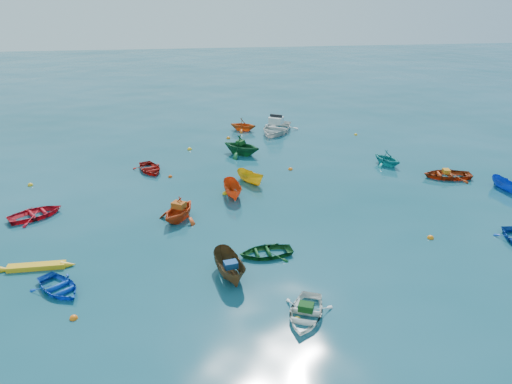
{
  "coord_description": "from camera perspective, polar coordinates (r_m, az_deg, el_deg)",
  "views": [
    {
      "loc": [
        -3.94,
        -24.14,
        13.07
      ],
      "look_at": [
        0.0,
        5.0,
        0.4
      ],
      "focal_mm": 35.0,
      "sensor_mm": 36.0,
      "label": 1
    }
  ],
  "objects": [
    {
      "name": "buoy_ye_c",
      "position": [
        32.8,
        -3.56,
        -0.22
      ],
      "size": [
        0.37,
        0.37,
        0.37
      ],
      "primitive_type": "sphere",
      "color": "yellow",
      "rests_on": "ground"
    },
    {
      "name": "tarp_green_b",
      "position": [
        39.91,
        -1.8,
        5.7
      ],
      "size": [
        0.78,
        0.81,
        0.31
      ],
      "primitive_type": "cube",
      "rotation": [
        0.0,
        0.0,
        0.91
      ],
      "color": "#124816",
      "rests_on": "dinghy_green_n"
    },
    {
      "name": "buoy_or_b",
      "position": [
        28.9,
        19.31,
        -5.01
      ],
      "size": [
        0.36,
        0.36,
        0.36
      ],
      "primitive_type": "sphere",
      "color": "orange",
      "rests_on": "ground"
    },
    {
      "name": "dinghy_orange_w",
      "position": [
        29.65,
        -8.76,
        -3.13
      ],
      "size": [
        3.55,
        3.69,
        1.49
      ],
      "primitive_type": "imported",
      "rotation": [
        0.0,
        0.0,
        -0.54
      ],
      "color": "#D84214",
      "rests_on": "ground"
    },
    {
      "name": "sampan_orange_n",
      "position": [
        32.44,
        -2.64,
        -0.47
      ],
      "size": [
        1.29,
        2.87,
        1.08
      ],
      "primitive_type": "imported",
      "rotation": [
        0.0,
        0.0,
        0.09
      ],
      "color": "#D54714",
      "rests_on": "ground"
    },
    {
      "name": "tarp_green_a",
      "position": [
        21.4,
        5.74,
        -12.94
      ],
      "size": [
        0.76,
        0.68,
        0.3
      ],
      "primitive_type": "cube",
      "rotation": [
        0.0,
        0.0,
        -0.41
      ],
      "color": "#0F3F13",
      "rests_on": "dinghy_white_near"
    },
    {
      "name": "dinghy_green_n",
      "position": [
        40.18,
        -1.66,
        4.31
      ],
      "size": [
        4.24,
        4.16,
        1.69
      ],
      "primitive_type": "imported",
      "rotation": [
        0.0,
        0.0,
        0.91
      ],
      "color": "#135428",
      "rests_on": "ground"
    },
    {
      "name": "dinghy_red_far",
      "position": [
        37.46,
        -12.0,
        2.36
      ],
      "size": [
        2.98,
        3.46,
        0.6
      ],
      "primitive_type": "imported",
      "rotation": [
        0.0,
        0.0,
        0.36
      ],
      "color": "#9D130D",
      "rests_on": "ground"
    },
    {
      "name": "dinghy_cyan_se",
      "position": [
        39.13,
        14.69,
        3.01
      ],
      "size": [
        2.94,
        3.07,
        1.25
      ],
      "primitive_type": "imported",
      "rotation": [
        0.0,
        0.0,
        0.51
      ],
      "color": "teal",
      "rests_on": "ground"
    },
    {
      "name": "buoy_ye_e",
      "position": [
        46.15,
        11.33,
        6.4
      ],
      "size": [
        0.31,
        0.31,
        0.31
      ],
      "primitive_type": "sphere",
      "color": "gold",
      "rests_on": "ground"
    },
    {
      "name": "tarp_orange_b",
      "position": [
        37.76,
        20.92,
        2.25
      ],
      "size": [
        0.53,
        0.64,
        0.28
      ],
      "primitive_type": "cube",
      "rotation": [
        0.0,
        0.0,
        -1.75
      ],
      "color": "orange",
      "rests_on": "dinghy_red_ne"
    },
    {
      "name": "dinghy_orange_far",
      "position": [
        46.69,
        -1.48,
        7.05
      ],
      "size": [
        3.12,
        2.96,
        1.29
      ],
      "primitive_type": "imported",
      "rotation": [
        0.0,
        0.0,
        1.13
      ],
      "color": "#D85714",
      "rests_on": "ground"
    },
    {
      "name": "buoy_ye_a",
      "position": [
        21.4,
        4.74,
        -14.41
      ],
      "size": [
        0.33,
        0.33,
        0.33
      ],
      "primitive_type": "sphere",
      "color": "yellow",
      "rests_on": "ground"
    },
    {
      "name": "kayak_yellow",
      "position": [
        26.84,
        -23.76,
        -8.03
      ],
      "size": [
        3.43,
        0.53,
        0.33
      ],
      "primitive_type": null,
      "rotation": [
        0.0,
        0.0,
        1.58
      ],
      "color": "#F9B116",
      "rests_on": "ground"
    },
    {
      "name": "buoy_ye_d",
      "position": [
        41.66,
        -7.61,
        4.82
      ],
      "size": [
        0.38,
        0.38,
        0.38
      ],
      "primitive_type": "sphere",
      "color": "yellow",
      "rests_on": "ground"
    },
    {
      "name": "dinghy_white_near",
      "position": [
        21.59,
        5.64,
        -14.07
      ],
      "size": [
        3.08,
        3.52,
        0.61
      ],
      "primitive_type": "imported",
      "rotation": [
        0.0,
        0.0,
        -0.41
      ],
      "color": "white",
      "rests_on": "ground"
    },
    {
      "name": "motorboat_white",
      "position": [
        46.1,
        2.29,
        6.82
      ],
      "size": [
        5.3,
        5.83,
        1.59
      ],
      "primitive_type": "imported",
      "rotation": [
        0.0,
        0.0,
        -0.5
      ],
      "color": "silver",
      "rests_on": "ground"
    },
    {
      "name": "dinghy_red_nw",
      "position": [
        32.38,
        -23.81,
        -2.62
      ],
      "size": [
        3.78,
        3.49,
        0.64
      ],
      "primitive_type": "imported",
      "rotation": [
        0.0,
        0.0,
        2.12
      ],
      "color": "red",
      "rests_on": "ground"
    },
    {
      "name": "buoy_or_e",
      "position": [
        44.33,
        -3.18,
        6.12
      ],
      "size": [
        0.36,
        0.36,
        0.36
      ],
      "primitive_type": "sphere",
      "color": "orange",
      "rests_on": "ground"
    },
    {
      "name": "buoy_or_c",
      "position": [
        36.04,
        -9.77,
        1.69
      ],
      "size": [
        0.31,
        0.31,
        0.31
      ],
      "primitive_type": "sphere",
      "color": "#D0440B",
      "rests_on": "ground"
    },
    {
      "name": "sampan_yellow_mid",
      "position": [
        34.52,
        -0.64,
        1.06
      ],
      "size": [
        2.17,
        2.6,
        0.97
      ],
      "primitive_type": "imported",
      "rotation": [
        0.0,
        0.0,
        0.59
      ],
      "color": "gold",
      "rests_on": "ground"
    },
    {
      "name": "ground",
      "position": [
        27.73,
        1.39,
        -4.81
      ],
      "size": [
        160.0,
        160.0,
        0.0
      ],
      "primitive_type": "plane",
      "color": "#0A3F4A",
      "rests_on": "ground"
    },
    {
      "name": "sampan_brown_mid",
      "position": [
        24.06,
        -2.98,
        -9.63
      ],
      "size": [
        1.76,
        3.27,
        1.2
      ],
      "primitive_type": "imported",
      "rotation": [
        0.0,
        0.0,
        0.2
      ],
      "color": "#4E371C",
      "rests_on": "ground"
    },
    {
      "name": "tarp_orange_a",
      "position": [
        29.3,
        -8.82,
        -1.48
      ],
      "size": [
        0.92,
        0.86,
        0.36
      ],
      "primitive_type": "cube",
      "rotation": [
        0.0,
        0.0,
        -0.54
      ],
      "color": "#B74C12",
      "rests_on": "dinghy_orange_w"
    },
    {
      "name": "dinghy_green_e",
      "position": [
        25.73,
        1.1,
        -7.22
      ],
      "size": [
        2.93,
        2.22,
        0.57
      ],
      "primitive_type": "imported",
      "rotation": [
        0.0,
        0.0,
        -1.48
      ],
      "color": "#10451A",
      "rests_on": "ground"
    },
    {
      "name": "buoy_or_d",
      "position": [
        36.99,
        3.96,
        2.56
      ],
      "size": [
        0.35,
        0.35,
        0.35
      ],
      "primitive_type": "sphere",
      "color": "orange",
      "rests_on": "ground"
    },
    {
      "name": "dinghy_blue_sw",
      "position": [
        24.75,
        -21.56,
        -10.42
      ],
      "size": [
        3.25,
        3.34,
        0.57
      ],
      "primitive_type": "imported",
      "rotation": [
        0.0,
        0.0,
        0.7
      ],
      "color": "#0F43BC",
      "rests_on": "ground"
    },
    {
      "name": "sampan_blue_far",
      "position": [
        37.34,
        26.51,
        0.25
      ],
      "size": [
        1.24,
        2.43,
        0.9
      ],
      "primitive_type": "imported",
      "rotation": [
        0.0,
        0.0,
        0.16
      ],
      "color": "blue",
      "rests_on": "ground"
    },
    {
      "name": "buoy_or_a",
      "position": [
        22.73,
        -20.11,
        -13.44
      ],
      "size": [
        0.35,
        0.35,
        0.35
      ],
      "primitive_type": "sphere",
      "color": "orange",
      "rests_on": "ground"
    },
    {
      "name": "buoy_ye_b",
      "position": [
        37.4,
        -24.37,
        0.68
      ],
      "size": [
        0.37,
        0.37,
        0.37
      ],
      "primitive_type": "sphere",
      "color": "yellow",
      "rests_on": "ground"
    },
    {
      "name": "tarp_blue_a",
      "position": [
        23.54,
        -2.91,
        -8.28
      ],
      "size": [
        0.7,
        0.58,
        0.3
      ],
      "primitive_type": "cube",
      "rotation": [
        0.0,
        0.0,
        0.2
      ],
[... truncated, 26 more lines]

